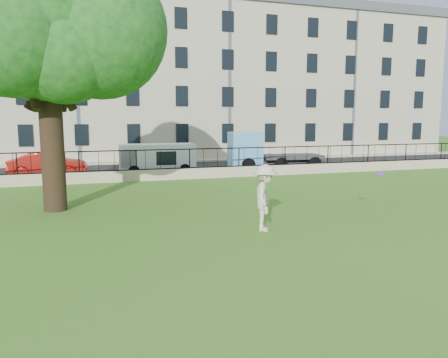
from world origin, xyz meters
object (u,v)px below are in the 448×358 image
object	(u,v)px
tree	(41,15)
blue_truck	(274,151)
white_van	(157,159)
red_sedan	(48,165)
man	(265,198)
frisbee	(381,174)

from	to	relation	value
tree	blue_truck	bearing A→B (deg)	35.38
tree	white_van	xyz separation A→B (m)	(5.52, 9.23, -6.15)
tree	white_van	bearing A→B (deg)	59.11
red_sedan	white_van	xyz separation A→B (m)	(6.30, -1.00, 0.22)
man	white_van	bearing A→B (deg)	26.96
blue_truck	man	bearing A→B (deg)	-108.09
tree	blue_truck	world-z (taller)	tree
red_sedan	man	bearing A→B (deg)	-149.12
tree	frisbee	distance (m)	13.12
man	blue_truck	distance (m)	16.38
tree	frisbee	xyz separation A→B (m)	(10.76, -5.09, -5.53)
tree	man	bearing A→B (deg)	-39.03
white_van	man	bearing A→B (deg)	-86.09
man	blue_truck	bearing A→B (deg)	-2.09
blue_truck	frisbee	bearing A→B (deg)	-93.20
frisbee	white_van	distance (m)	15.26
tree	red_sedan	distance (m)	12.08
man	white_van	xyz separation A→B (m)	(-0.93, 14.46, -0.09)
frisbee	white_van	world-z (taller)	white_van
frisbee	red_sedan	bearing A→B (deg)	126.97
white_van	blue_truck	distance (m)	7.96
tree	blue_truck	xyz separation A→B (m)	(13.47, 9.57, -5.83)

